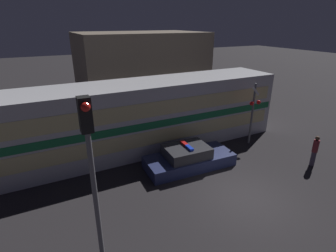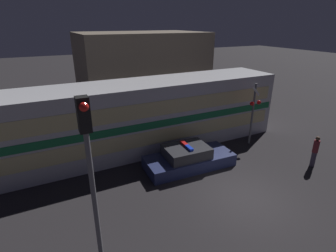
# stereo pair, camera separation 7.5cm
# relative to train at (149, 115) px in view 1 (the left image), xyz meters

# --- Properties ---
(ground_plane) EXTENTS (120.00, 120.00, 0.00)m
(ground_plane) POSITION_rel_train_xyz_m (1.71, -6.71, -2.01)
(ground_plane) COLOR #262326
(train) EXTENTS (16.38, 3.19, 4.01)m
(train) POSITION_rel_train_xyz_m (0.00, 0.00, 0.00)
(train) COLOR silver
(train) RESTS_ON ground_plane
(police_car) EXTENTS (4.75, 2.14, 1.31)m
(police_car) POSITION_rel_train_xyz_m (0.85, -3.22, -1.53)
(police_car) COLOR navy
(police_car) RESTS_ON ground_plane
(pedestrian) EXTENTS (0.29, 0.29, 1.70)m
(pedestrian) POSITION_rel_train_xyz_m (6.78, -6.13, -1.13)
(pedestrian) COLOR #3F384C
(pedestrian) RESTS_ON ground_plane
(crossing_signal_near) EXTENTS (0.79, 0.32, 3.83)m
(crossing_signal_near) POSITION_rel_train_xyz_m (5.76, -2.51, 0.22)
(crossing_signal_near) COLOR slate
(crossing_signal_near) RESTS_ON ground_plane
(traffic_light_corner) EXTENTS (0.30, 0.46, 5.52)m
(traffic_light_corner) POSITION_rel_train_xyz_m (-4.72, -7.39, 1.70)
(traffic_light_corner) COLOR slate
(traffic_light_corner) RESTS_ON ground_plane
(building_left) EXTENTS (10.49, 6.82, 6.37)m
(building_left) POSITION_rel_train_xyz_m (2.83, 8.39, 1.18)
(building_left) COLOR #726656
(building_left) RESTS_ON ground_plane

